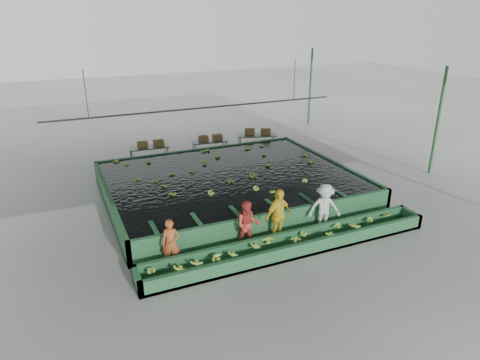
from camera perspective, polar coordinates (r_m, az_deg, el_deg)
name	(u,v)px	position (r m, az deg, el deg)	size (l,w,h in m)	color
ground	(245,208)	(16.84, 0.69, -3.74)	(80.00, 80.00, 0.00)	gray
shed_roof	(246,79)	(15.40, 0.78, 13.35)	(20.00, 22.00, 0.04)	#969A9E
shed_posts	(245,147)	(15.94, 0.73, 4.42)	(20.00, 22.00, 5.00)	#2D6234
flotation_tank	(230,184)	(17.92, -1.30, -0.57)	(10.00, 8.00, 0.90)	#255D33
tank_water	(230,175)	(17.78, -1.31, 0.63)	(9.70, 7.70, 0.00)	black
sorting_trough	(292,245)	(13.91, 6.96, -8.55)	(10.00, 1.00, 0.50)	#255D33
cableway_rail	(201,108)	(20.33, -5.23, 9.53)	(0.08, 0.08, 14.00)	#59605B
rail_hanger_left	(86,94)	(19.16, -19.87, 10.69)	(0.04, 0.04, 2.00)	#59605B
rail_hanger_right	(294,80)	(22.24, 7.27, 13.10)	(0.04, 0.04, 2.00)	#59605B
worker_a	(171,243)	(13.04, -9.20, -8.32)	(0.55, 0.36, 1.50)	#BA5327
worker_b	(248,225)	(13.75, 1.07, -6.04)	(0.80, 0.62, 1.64)	#CC3E35
worker_c	(278,216)	(14.16, 5.12, -4.78)	(1.09, 0.45, 1.86)	yellow
worker_d	(324,208)	(15.08, 11.18, -3.68)	(1.12, 0.65, 1.74)	silver
packing_table_left	(149,155)	(22.10, -12.01, 3.26)	(1.95, 0.78, 0.89)	#59605B
packing_table_mid	(210,148)	(22.86, -4.06, 4.22)	(1.84, 0.74, 0.84)	#59605B
packing_table_right	(257,143)	(23.59, 2.22, 4.95)	(2.09, 0.84, 0.95)	#59605B
box_stack_left	(151,146)	(22.01, -11.81, 4.41)	(1.31, 0.36, 0.28)	brown
box_stack_mid	(210,140)	(22.85, -3.96, 5.32)	(1.26, 0.35, 0.27)	brown
box_stack_right	(258,134)	(23.50, 2.36, 6.10)	(1.41, 0.39, 0.30)	brown
floating_bananas	(223,169)	(18.47, -2.27, 1.43)	(8.96, 6.11, 0.12)	#97C83E
trough_bananas	(292,241)	(13.84, 6.99, -8.01)	(8.54, 0.57, 0.11)	#97C83E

